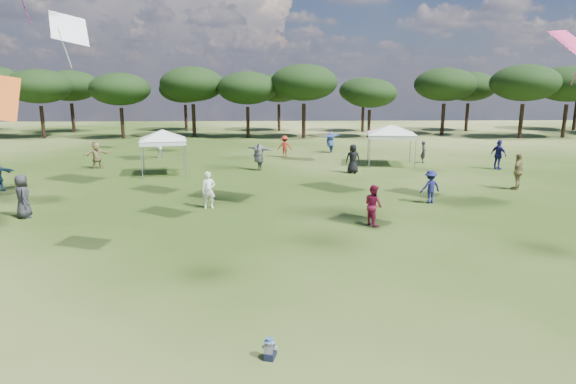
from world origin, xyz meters
name	(u,v)px	position (x,y,z in m)	size (l,w,h in m)	color
tree_line	(294,85)	(2.39, 47.41, 5.42)	(108.78, 17.63, 7.77)	black
tent_left	(162,132)	(-6.74, 22.99, 2.62)	(5.30, 5.30, 3.04)	gray
tent_right	(392,126)	(7.98, 26.18, 2.63)	(6.27, 6.27, 3.05)	gray
toddler	(270,349)	(-0.30, 2.30, 0.20)	(0.33, 0.36, 0.46)	black
festival_crowd	(267,159)	(-0.49, 23.20, 0.88)	(30.09, 22.48, 1.91)	#28282C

